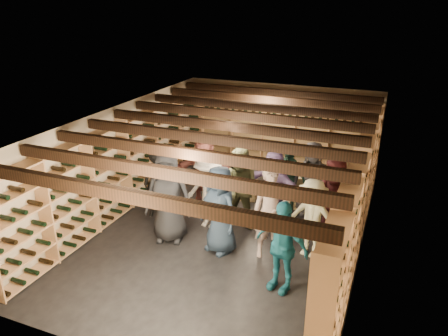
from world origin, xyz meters
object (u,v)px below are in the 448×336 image
person_0 (168,197)px  person_5 (204,172)px  person_7 (271,212)px  person_8 (335,204)px  crate_stack_right (299,189)px  person_2 (242,189)px  person_10 (287,178)px  person_11 (273,185)px  person_9 (208,192)px  person_12 (312,179)px  person_6 (220,210)px  person_3 (311,219)px  person_1 (156,184)px  crate_loose (291,203)px  person_4 (281,246)px  crate_stack_left (245,189)px

person_0 → person_5: (-0.00, 1.73, -0.10)m
person_7 → person_8: size_ratio=1.00×
crate_stack_right → person_2: 1.97m
person_10 → person_11: person_11 is taller
person_0 → person_11: bearing=29.4°
crate_stack_right → person_9: 2.47m
person_9 → person_12: bearing=44.7°
person_6 → person_8: size_ratio=0.95×
person_2 → person_0: bearing=-143.7°
person_12 → person_6: bearing=-133.0°
person_0 → person_3: bearing=-6.2°
person_5 → person_11: person_5 is taller
person_1 → person_10: (2.62, 1.40, 0.01)m
crate_loose → person_3: bearing=-66.8°
person_2 → person_6: 1.00m
person_4 → person_9: (-2.00, 1.52, -0.01)m
person_6 → person_10: 2.35m
person_0 → person_8: (3.12, 0.99, -0.02)m
person_12 → person_5: bearing=178.9°
crate_stack_right → person_3: 2.35m
person_6 → person_12: 2.58m
person_8 → person_9: size_ratio=1.14×
person_4 → person_12: bearing=108.1°
person_11 → person_4: bearing=-51.8°
person_7 → person_2: bearing=115.0°
person_0 → person_6: bearing=-16.3°
person_3 → person_6: size_ratio=0.89×
person_9 → person_12: size_ratio=0.95×
person_7 → person_10: person_7 is taller
person_12 → person_10: bearing=167.2°
crate_stack_left → crate_stack_right: size_ratio=0.80×
crate_stack_right → person_10: size_ratio=0.43×
crate_stack_right → crate_loose: size_ratio=1.36×
person_5 → person_6: size_ratio=0.96×
crate_loose → person_10: (-0.10, -0.16, 0.70)m
person_11 → person_10: bearing=89.1°
crate_loose → person_3: (0.81, -1.89, 0.70)m
person_6 → person_11: person_6 is taller
person_7 → person_6: bearing=169.2°
person_2 → person_12: 1.73m
crate_loose → person_1: size_ratio=0.32×
person_1 → person_8: 3.89m
crate_stack_left → person_1: size_ratio=0.35×
person_4 → person_2: bearing=143.5°
person_7 → person_11: bearing=82.5°
crate_loose → person_9: bearing=-132.2°
person_7 → person_5: bearing=121.4°
person_2 → person_3: person_2 is taller
person_2 → person_7: 1.18m
person_8 → person_1: bearing=-158.9°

